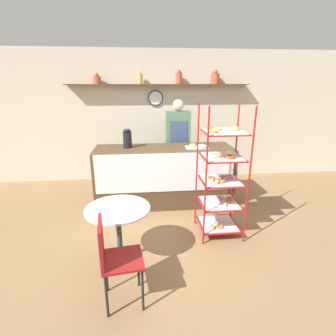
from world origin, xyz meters
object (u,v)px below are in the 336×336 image
object	(u,v)px
pastry_rack	(221,179)
cafe_chair	(113,254)
cafe_table	(118,221)
donut_tray_counter	(199,147)
coffee_carafe	(127,139)
person_worker	(178,142)

from	to	relation	value
pastry_rack	cafe_chair	size ratio (longest dim) A/B	2.03
cafe_table	donut_tray_counter	distance (m)	2.03
donut_tray_counter	cafe_chair	bearing A→B (deg)	-120.11
cafe_chair	coffee_carafe	world-z (taller)	coffee_carafe
cafe_table	coffee_carafe	xyz separation A→B (m)	(0.05, 1.66, 0.62)
cafe_table	coffee_carafe	bearing A→B (deg)	88.21
donut_tray_counter	person_worker	bearing A→B (deg)	113.29
pastry_rack	cafe_chair	distance (m)	1.77
coffee_carafe	donut_tray_counter	size ratio (longest dim) A/B	0.87
person_worker	donut_tray_counter	size ratio (longest dim) A/B	4.78
cafe_chair	pastry_rack	bearing A→B (deg)	-57.19
donut_tray_counter	coffee_carafe	bearing A→B (deg)	173.54
cafe_table	donut_tray_counter	xyz separation A→B (m)	(1.24, 1.52, 0.49)
pastry_rack	donut_tray_counter	world-z (taller)	pastry_rack
person_worker	cafe_table	distance (m)	2.40
pastry_rack	donut_tray_counter	bearing A→B (deg)	95.12
coffee_carafe	donut_tray_counter	distance (m)	1.20
cafe_table	cafe_chair	xyz separation A→B (m)	(-0.00, -0.62, 0.01)
pastry_rack	donut_tray_counter	distance (m)	1.04
person_worker	cafe_chair	distance (m)	2.97
coffee_carafe	donut_tray_counter	world-z (taller)	coffee_carafe
person_worker	donut_tray_counter	world-z (taller)	person_worker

